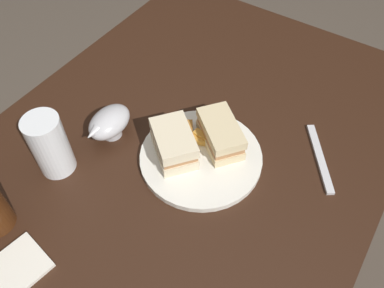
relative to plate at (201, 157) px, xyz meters
The scene contains 15 objects.
ground_plane 0.78m from the plate, 82.09° to the left, with size 6.00×6.00×0.00m, color #4C4238.
dining_table 0.40m from the plate, 82.09° to the left, with size 1.15×0.83×0.77m, color black.
plate is the anchor object (origin of this frame).
sandwich_half_left 0.06m from the plate, 16.62° to the right, with size 0.13×0.14×0.06m.
sandwich_half_right 0.07m from the plate, 119.47° to the left, with size 0.13×0.13×0.06m.
potato_wedge_front 0.09m from the plate, 97.52° to the left, with size 0.04×0.02×0.02m, color gold.
potato_wedge_middle 0.07m from the plate, 57.85° to the left, with size 0.05×0.02×0.01m, color #AD702D.
potato_wedge_back 0.04m from the plate, 29.44° to the left, with size 0.04×0.02×0.02m, color gold.
potato_wedge_left_edge 0.06m from the plate, 82.53° to the left, with size 0.04×0.02×0.02m, color #AD702D.
potato_wedge_right_edge 0.04m from the plate, 35.46° to the left, with size 0.05×0.02×0.02m, color gold.
potato_wedge_stray 0.07m from the plate, 13.96° to the left, with size 0.04×0.02×0.02m, color #B77F33.
pint_glass 0.30m from the plate, 126.90° to the left, with size 0.07×0.07×0.14m.
gravy_boat 0.21m from the plate, 104.56° to the left, with size 0.12×0.07×0.07m.
napkin 0.41m from the plate, 159.92° to the left, with size 0.11×0.09×0.01m, color silver.
fork 0.25m from the plate, 56.47° to the right, with size 0.18×0.02×0.01m, color silver.
Camera 1 is at (-0.43, -0.31, 1.45)m, focal length 36.77 mm.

